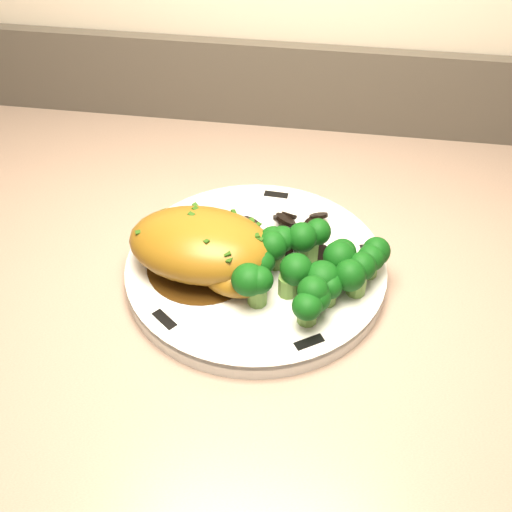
# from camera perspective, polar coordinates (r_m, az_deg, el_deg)

# --- Properties ---
(counter) EXTENTS (1.91, 0.64, 0.95)m
(counter) POSITION_cam_1_polar(r_m,az_deg,el_deg) (1.05, 17.98, -19.58)
(counter) COLOR brown
(counter) RESTS_ON ground
(plate) EXTENTS (0.33, 0.33, 0.02)m
(plate) POSITION_cam_1_polar(r_m,az_deg,el_deg) (0.69, -0.00, -1.17)
(plate) COLOR white
(plate) RESTS_ON counter
(rim_accent_0) EXTENTS (0.02, 0.03, 0.00)m
(rim_accent_0) POSITION_cam_1_polar(r_m,az_deg,el_deg) (0.71, 9.83, 0.20)
(rim_accent_0) COLOR black
(rim_accent_0) RESTS_ON plate
(rim_accent_1) EXTENTS (0.03, 0.01, 0.00)m
(rim_accent_1) POSITION_cam_1_polar(r_m,az_deg,el_deg) (0.78, 1.80, 5.45)
(rim_accent_1) COLOR black
(rim_accent_1) RESTS_ON plate
(rim_accent_2) EXTENTS (0.02, 0.03, 0.00)m
(rim_accent_2) POSITION_cam_1_polar(r_m,az_deg,el_deg) (0.74, -8.23, 2.62)
(rim_accent_2) COLOR black
(rim_accent_2) RESTS_ON plate
(rim_accent_3) EXTENTS (0.03, 0.03, 0.00)m
(rim_accent_3) POSITION_cam_1_polar(r_m,az_deg,el_deg) (0.64, -8.14, -5.63)
(rim_accent_3) COLOR black
(rim_accent_3) RESTS_ON plate
(rim_accent_4) EXTENTS (0.03, 0.02, 0.00)m
(rim_accent_4) POSITION_cam_1_polar(r_m,az_deg,el_deg) (0.61, 4.75, -7.66)
(rim_accent_4) COLOR black
(rim_accent_4) RESTS_ON plate
(gravy_pool) EXTENTS (0.12, 0.12, 0.00)m
(gravy_pool) POSITION_cam_1_polar(r_m,az_deg,el_deg) (0.68, -4.76, -0.82)
(gravy_pool) COLOR #3D230B
(gravy_pool) RESTS_ON plate
(chicken_breast) EXTENTS (0.16, 0.12, 0.06)m
(chicken_breast) POSITION_cam_1_polar(r_m,az_deg,el_deg) (0.66, -4.54, 0.71)
(chicken_breast) COLOR #97671A
(chicken_breast) RESTS_ON plate
(mushroom_pile) EXTENTS (0.10, 0.07, 0.02)m
(mushroom_pile) POSITION_cam_1_polar(r_m,az_deg,el_deg) (0.72, 2.41, 2.02)
(mushroom_pile) COLOR black
(mushroom_pile) RESTS_ON plate
(broccoli_florets) EXTENTS (0.15, 0.12, 0.05)m
(broccoli_florets) POSITION_cam_1_polar(r_m,az_deg,el_deg) (0.65, 4.73, -1.09)
(broccoli_florets) COLOR olive
(broccoli_florets) RESTS_ON plate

